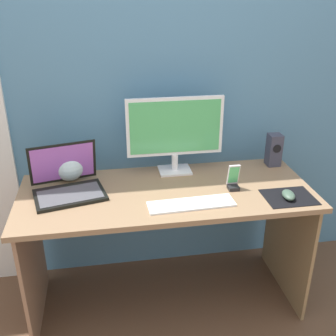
% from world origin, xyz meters
% --- Properties ---
extents(ground_plane, '(8.00, 8.00, 0.00)m').
position_xyz_m(ground_plane, '(0.00, 0.00, 0.00)').
color(ground_plane, brown).
extents(wall_back, '(6.00, 0.04, 2.50)m').
position_xyz_m(wall_back, '(0.00, 0.41, 1.25)').
color(wall_back, teal).
rests_on(wall_back, ground_plane).
extents(desk, '(1.52, 0.62, 0.73)m').
position_xyz_m(desk, '(0.00, 0.00, 0.59)').
color(desk, '#8B6B4D').
rests_on(desk, ground_plane).
extents(monitor, '(0.53, 0.14, 0.43)m').
position_xyz_m(monitor, '(0.09, 0.22, 0.97)').
color(monitor, white).
rests_on(monitor, desk).
extents(speaker_right, '(0.08, 0.08, 0.19)m').
position_xyz_m(speaker_right, '(0.67, 0.22, 0.83)').
color(speaker_right, '#38394A').
rests_on(speaker_right, desk).
extents(laptop, '(0.40, 0.36, 0.24)m').
position_xyz_m(laptop, '(-0.50, 0.06, 0.78)').
color(laptop, black).
rests_on(laptop, desk).
extents(fishbowl, '(0.17, 0.17, 0.17)m').
position_xyz_m(fishbowl, '(-0.50, 0.22, 0.81)').
color(fishbowl, silver).
rests_on(fishbowl, desk).
extents(keyboard_external, '(0.43, 0.14, 0.01)m').
position_xyz_m(keyboard_external, '(0.10, -0.17, 0.74)').
color(keyboard_external, white).
rests_on(keyboard_external, desk).
extents(mousepad, '(0.25, 0.20, 0.00)m').
position_xyz_m(mousepad, '(0.60, -0.17, 0.73)').
color(mousepad, black).
rests_on(mousepad, desk).
extents(mouse, '(0.07, 0.11, 0.04)m').
position_xyz_m(mouse, '(0.59, -0.19, 0.75)').
color(mouse, '#405747').
rests_on(mouse, mousepad).
extents(phone_in_dock, '(0.06, 0.06, 0.14)m').
position_xyz_m(phone_in_dock, '(0.35, -0.04, 0.78)').
color(phone_in_dock, black).
rests_on(phone_in_dock, desk).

